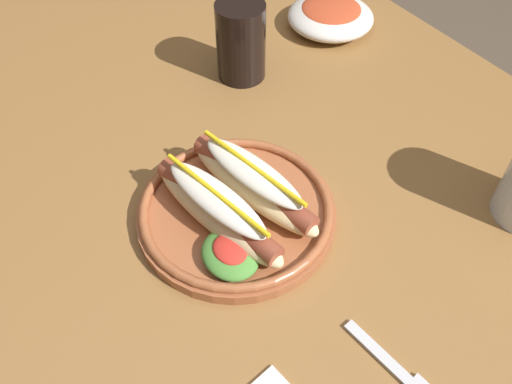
{
  "coord_description": "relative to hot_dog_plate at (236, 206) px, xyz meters",
  "views": [
    {
      "loc": [
        0.41,
        -0.27,
        1.28
      ],
      "look_at": [
        0.05,
        -0.02,
        0.77
      ],
      "focal_mm": 37.3,
      "sensor_mm": 36.0,
      "label": 1
    }
  ],
  "objects": [
    {
      "name": "dining_table",
      "position": [
        -0.05,
        0.06,
        -0.12
      ],
      "size": [
        1.42,
        0.96,
        0.74
      ],
      "color": "olive",
      "rests_on": "ground_plane"
    },
    {
      "name": "soda_cup",
      "position": [
        -0.25,
        0.17,
        0.04
      ],
      "size": [
        0.08,
        0.08,
        0.12
      ],
      "primitive_type": "cylinder",
      "color": "black",
      "rests_on": "dining_table"
    },
    {
      "name": "hot_dog_plate",
      "position": [
        0.0,
        0.0,
        0.0
      ],
      "size": [
        0.25,
        0.25,
        0.08
      ],
      "color": "#9E5633",
      "rests_on": "dining_table"
    },
    {
      "name": "ground_plane",
      "position": [
        -0.05,
        0.06,
        -0.77
      ],
      "size": [
        8.0,
        8.0,
        0.0
      ],
      "primitive_type": "plane",
      "color": "brown"
    },
    {
      "name": "side_bowl",
      "position": [
        -0.27,
        0.38,
        -0.0
      ],
      "size": [
        0.15,
        0.15,
        0.05
      ],
      "color": "silver",
      "rests_on": "dining_table"
    },
    {
      "name": "fork",
      "position": [
        0.26,
        0.03,
        -0.02
      ],
      "size": [
        0.12,
        0.03,
        0.0
      ],
      "rotation": [
        0.0,
        0.0,
        0.11
      ],
      "color": "silver",
      "rests_on": "dining_table"
    }
  ]
}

